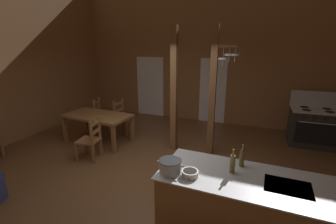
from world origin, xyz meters
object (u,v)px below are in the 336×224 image
at_px(stove_range, 314,127).
at_px(ladderback_chair_near_window, 91,140).
at_px(kitchen_island, 243,208).
at_px(bottle_tall_on_counter, 242,158).
at_px(ladderback_chair_by_post, 123,117).
at_px(ladderback_chair_at_table_end, 102,115).
at_px(dining_table, 98,118).
at_px(stockpot_on_counter, 170,166).
at_px(bottle_short_on_counter, 233,163).
at_px(mixing_bowl_on_counter, 190,173).

relative_size(stove_range, ladderback_chair_near_window, 1.39).
height_order(kitchen_island, stove_range, stove_range).
xyz_separation_m(ladderback_chair_near_window, bottle_tall_on_counter, (3.25, -0.82, 0.57)).
relative_size(ladderback_chair_by_post, ladderback_chair_at_table_end, 1.00).
bearing_deg(ladderback_chair_by_post, ladderback_chair_at_table_end, -176.88).
xyz_separation_m(kitchen_island, dining_table, (-3.80, 1.98, 0.20)).
height_order(stove_range, ladderback_chair_by_post, stove_range).
height_order(stove_range, stockpot_on_counter, stove_range).
bearing_deg(bottle_tall_on_counter, stove_range, 67.71).
xyz_separation_m(kitchen_island, ladderback_chair_by_post, (-3.58, 2.81, 0.00)).
bearing_deg(bottle_tall_on_counter, dining_table, 155.47).
distance_m(kitchen_island, dining_table, 4.29).
height_order(ladderback_chair_at_table_end, bottle_short_on_counter, bottle_short_on_counter).
distance_m(ladderback_chair_by_post, mixing_bowl_on_counter, 4.24).
relative_size(stove_range, bottle_tall_on_counter, 4.16).
relative_size(kitchen_island, ladderback_chair_near_window, 2.30).
bearing_deg(bottle_tall_on_counter, stockpot_on_counter, -148.17).
xyz_separation_m(kitchen_island, bottle_tall_on_counter, (-0.09, 0.29, 0.58)).
relative_size(stockpot_on_counter, bottle_tall_on_counter, 1.14).
relative_size(ladderback_chair_by_post, stockpot_on_counter, 2.62).
relative_size(ladderback_chair_at_table_end, mixing_bowl_on_counter, 4.43).
bearing_deg(mixing_bowl_on_counter, stockpot_on_counter, -177.72).
distance_m(stove_range, ladderback_chair_at_table_end, 5.74).
xyz_separation_m(ladderback_chair_by_post, mixing_bowl_on_counter, (2.92, -3.03, 0.48)).
height_order(kitchen_island, bottle_short_on_counter, bottle_short_on_counter).
distance_m(ladderback_chair_near_window, bottle_short_on_counter, 3.37).
relative_size(dining_table, mixing_bowl_on_counter, 8.17).
xyz_separation_m(mixing_bowl_on_counter, bottle_tall_on_counter, (0.57, 0.51, 0.09)).
height_order(stove_range, bottle_tall_on_counter, stove_range).
bearing_deg(mixing_bowl_on_counter, bottle_tall_on_counter, 41.50).
xyz_separation_m(ladderback_chair_at_table_end, mixing_bowl_on_counter, (3.60, -2.99, 0.48)).
relative_size(dining_table, bottle_short_on_counter, 5.34).
relative_size(kitchen_island, bottle_tall_on_counter, 6.87).
bearing_deg(mixing_bowl_on_counter, ladderback_chair_at_table_end, 140.28).
xyz_separation_m(dining_table, ladderback_chair_at_table_end, (-0.47, 0.79, -0.20)).
bearing_deg(bottle_short_on_counter, stove_range, 67.66).
distance_m(dining_table, ladderback_chair_at_table_end, 0.94).
bearing_deg(stockpot_on_counter, ladderback_chair_at_table_end, 138.06).
height_order(ladderback_chair_by_post, stockpot_on_counter, stockpot_on_counter).
bearing_deg(ladderback_chair_near_window, ladderback_chair_at_table_end, 119.14).
distance_m(stove_range, ladderback_chair_near_window, 5.45).
bearing_deg(stockpot_on_counter, bottle_tall_on_counter, 31.83).
bearing_deg(kitchen_island, bottle_short_on_counter, 160.18).
xyz_separation_m(ladderback_chair_near_window, stockpot_on_counter, (2.42, -1.34, 0.53)).
height_order(kitchen_island, ladderback_chair_at_table_end, ladderback_chair_at_table_end).
bearing_deg(mixing_bowl_on_counter, ladderback_chair_near_window, 153.58).
bearing_deg(bottle_tall_on_counter, ladderback_chair_by_post, 144.15).
bearing_deg(ladderback_chair_at_table_end, ladderback_chair_by_post, 3.12).
bearing_deg(bottle_short_on_counter, bottle_tall_on_counter, 66.89).
bearing_deg(mixing_bowl_on_counter, kitchen_island, 18.50).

